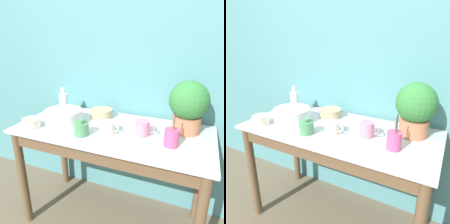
% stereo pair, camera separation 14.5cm
% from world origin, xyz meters
% --- Properties ---
extents(wall_back, '(6.00, 0.05, 2.40)m').
position_xyz_m(wall_back, '(0.00, 0.67, 1.20)').
color(wall_back, teal).
rests_on(wall_back, ground_plane).
extents(counter_table, '(1.32, 0.62, 0.79)m').
position_xyz_m(counter_table, '(0.00, 0.28, 0.63)').
color(counter_table, brown).
rests_on(counter_table, ground_plane).
extents(potted_plant, '(0.25, 0.25, 0.34)m').
position_xyz_m(potted_plant, '(0.47, 0.45, 0.98)').
color(potted_plant, '#B7704C').
rests_on(potted_plant, counter_table).
extents(bowl_wash_large, '(0.27, 0.27, 0.10)m').
position_xyz_m(bowl_wash_large, '(-0.36, 0.27, 0.84)').
color(bowl_wash_large, silver).
rests_on(bowl_wash_large, counter_table).
extents(bottle_tall, '(0.07, 0.07, 0.21)m').
position_xyz_m(bottle_tall, '(-0.47, 0.43, 0.88)').
color(bottle_tall, white).
rests_on(bottle_tall, counter_table).
extents(bottle_short, '(0.09, 0.09, 0.10)m').
position_xyz_m(bottle_short, '(-0.14, 0.15, 0.84)').
color(bottle_short, '#4C8C59').
rests_on(bottle_short, counter_table).
extents(mug_cream, '(0.13, 0.10, 0.08)m').
position_xyz_m(mug_cream, '(0.00, 0.23, 0.83)').
color(mug_cream, beige).
rests_on(mug_cream, counter_table).
extents(mug_pink, '(0.12, 0.09, 0.10)m').
position_xyz_m(mug_pink, '(0.22, 0.29, 0.84)').
color(mug_pink, pink).
rests_on(mug_pink, counter_table).
extents(bowl_small_tan, '(0.17, 0.17, 0.06)m').
position_xyz_m(bowl_small_tan, '(-0.16, 0.48, 0.82)').
color(bowl_small_tan, tan).
rests_on(bowl_small_tan, counter_table).
extents(bowl_small_cream, '(0.12, 0.12, 0.07)m').
position_xyz_m(bowl_small_cream, '(-0.52, 0.11, 0.83)').
color(bowl_small_cream, beige).
rests_on(bowl_small_cream, counter_table).
extents(utensil_cup, '(0.08, 0.08, 0.20)m').
position_xyz_m(utensil_cup, '(0.41, 0.22, 0.85)').
color(utensil_cup, '#CC4C7F').
rests_on(utensil_cup, counter_table).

